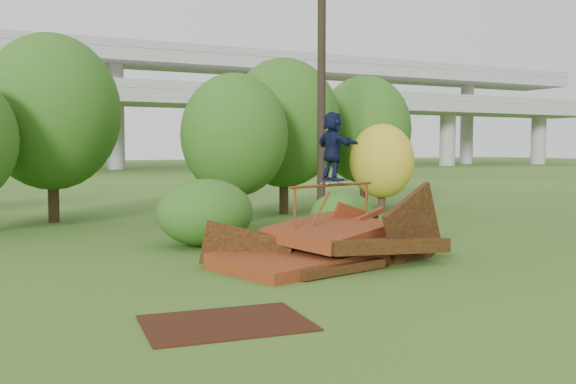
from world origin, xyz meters
name	(u,v)px	position (x,y,z in m)	size (l,w,h in m)	color
ground	(368,275)	(0.00, 0.00, 0.00)	(240.00, 240.00, 0.00)	#2D5116
scrap_pile	(332,247)	(0.02, 1.45, 0.39)	(5.83, 3.27, 2.27)	#4E1E0E
grind_rail	(333,205)	(0.34, 1.96, 1.27)	(2.65, 0.86, 1.76)	#673310
skateboard	(333,181)	(0.34, 1.96, 1.82)	(0.82, 0.44, 0.08)	black
skater	(333,146)	(0.34, 1.96, 2.63)	(1.46, 0.47, 1.58)	black
flat_plate	(226,323)	(-3.88, -2.04, 0.01)	(2.39, 1.71, 0.03)	black
tree_1	(51,112)	(-4.49, 12.69, 3.80)	(4.67, 4.67, 6.49)	black
tree_2	(234,135)	(0.89, 9.28, 3.00)	(3.60, 3.60, 5.08)	black
tree_3	(284,123)	(3.90, 11.60, 3.53)	(4.35, 4.35, 6.04)	black
tree_4	(382,161)	(7.52, 10.16, 2.05)	(2.56, 2.56, 3.53)	black
tree_5	(364,130)	(8.31, 12.60, 3.35)	(4.05, 4.05, 5.69)	black
shrub_left	(205,212)	(-1.62, 5.18, 0.89)	(2.56, 2.37, 1.78)	#234F15
shrub_right	(342,215)	(2.40, 4.85, 0.66)	(1.87, 1.72, 1.33)	#234F15
utility_pole	(322,57)	(3.63, 8.22, 5.62)	(1.40, 0.28, 11.09)	black
freeway_overpass	(36,75)	(0.00, 62.92, 10.32)	(160.00, 15.00, 13.70)	gray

